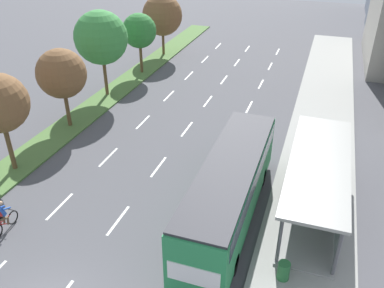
% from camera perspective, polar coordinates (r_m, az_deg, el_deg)
% --- Properties ---
extents(median_strip, '(2.60, 52.00, 0.12)m').
position_cam_1_polar(median_strip, '(34.97, -11.91, 6.62)').
color(median_strip, '#4C7038').
rests_on(median_strip, ground).
extents(sidewalk_right, '(4.50, 52.00, 0.15)m').
position_cam_1_polar(sidewalk_right, '(30.60, 17.99, 2.27)').
color(sidewalk_right, gray).
rests_on(sidewalk_right, ground).
extents(lane_divider_left, '(0.14, 44.42, 0.01)m').
position_cam_1_polar(lane_divider_left, '(30.26, -7.01, 3.13)').
color(lane_divider_left, white).
rests_on(lane_divider_left, ground).
extents(lane_divider_center, '(0.14, 44.42, 0.01)m').
position_cam_1_polar(lane_divider_center, '(29.03, -0.74, 2.14)').
color(lane_divider_center, white).
rests_on(lane_divider_center, ground).
extents(lane_divider_right, '(0.14, 44.42, 0.01)m').
position_cam_1_polar(lane_divider_right, '(28.19, 5.99, 1.06)').
color(lane_divider_right, white).
rests_on(lane_divider_right, ground).
extents(bus_shelter, '(2.90, 9.84, 2.86)m').
position_cam_1_polar(bus_shelter, '(21.29, 18.06, -5.05)').
color(bus_shelter, gray).
rests_on(bus_shelter, sidewalk_right).
extents(bus, '(2.54, 11.29, 3.37)m').
position_cam_1_polar(bus, '(19.76, 5.44, -5.78)').
color(bus, '#28844C').
rests_on(bus, ground).
extents(cyclist, '(0.46, 1.82, 1.71)m').
position_cam_1_polar(cyclist, '(21.73, -25.36, -9.48)').
color(cyclist, black).
rests_on(cyclist, ground).
extents(median_tree_third, '(3.43, 3.43, 5.67)m').
position_cam_1_polar(median_tree_third, '(29.19, -18.12, 9.50)').
color(median_tree_third, brown).
rests_on(median_tree_third, median_strip).
extents(median_tree_fourth, '(4.30, 4.30, 7.01)m').
position_cam_1_polar(median_tree_fourth, '(33.82, -12.85, 14.56)').
color(median_tree_fourth, brown).
rests_on(median_tree_fourth, median_strip).
extents(median_tree_fifth, '(3.19, 3.19, 5.60)m').
position_cam_1_polar(median_tree_fifth, '(38.92, -7.53, 15.70)').
color(median_tree_fifth, brown).
rests_on(median_tree_fifth, median_strip).
extents(median_tree_farthest, '(4.22, 4.22, 6.28)m').
position_cam_1_polar(median_tree_farthest, '(44.28, -4.26, 17.84)').
color(median_tree_farthest, brown).
rests_on(median_tree_farthest, median_strip).
extents(trash_bin, '(0.52, 0.52, 0.85)m').
position_cam_1_polar(trash_bin, '(18.02, 12.92, -17.20)').
color(trash_bin, '#286B38').
rests_on(trash_bin, sidewalk_right).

